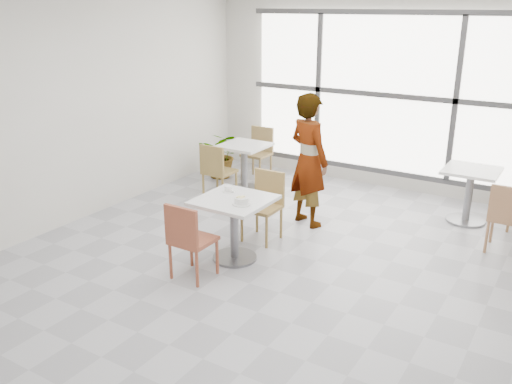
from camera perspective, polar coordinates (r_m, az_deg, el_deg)
The scene contains 16 objects.
floor at distance 6.26m, azimuth 1.47°, elevation -7.91°, with size 7.00×7.00×0.00m, color #9E9EA5.
wall_back at distance 8.87m, azimuth 13.30°, elevation 9.94°, with size 6.00×6.00×0.00m, color silver.
wall_left at distance 7.66m, azimuth -18.34°, elevation 8.08°, with size 7.00×7.00×0.00m, color silver.
window at distance 8.81m, azimuth 13.15°, elevation 9.89°, with size 4.60×0.07×2.52m.
main_table at distance 6.25m, azimuth -2.30°, elevation -2.67°, with size 0.80×0.80×0.75m.
chair_near at distance 5.84m, azimuth -7.11°, elevation -4.67°, with size 0.42×0.42×0.87m.
chair_far at distance 6.83m, azimuth 0.96°, elevation -0.91°, with size 0.42×0.42×0.87m.
oatmeal_bowl at distance 5.98m, azimuth -1.50°, elevation -0.90°, with size 0.21×0.21×0.10m.
coffee_cup at distance 6.40m, azimuth -2.95°, elevation 0.29°, with size 0.16×0.13×0.07m.
person at distance 7.21m, azimuth 5.53°, elevation 3.32°, with size 0.65×0.43×1.78m, color black.
bg_table_left at distance 8.64m, azimuth -1.23°, elevation 3.31°, with size 0.70×0.70×0.75m.
bg_table_right at distance 7.90m, azimuth 21.44°, elevation 0.41°, with size 0.70×0.70×0.75m.
bg_chair_left_near at distance 8.19m, azimuth -4.18°, elevation 2.47°, with size 0.42×0.42×0.87m.
bg_chair_left_far at distance 9.25m, azimuth 0.32°, elevation 4.49°, with size 0.42×0.42×0.87m.
bg_chair_right_near at distance 7.05m, azimuth 24.86°, elevation -2.14°, with size 0.42×0.42×0.87m.
plant_left at distance 9.33m, azimuth -3.59°, elevation 3.94°, with size 0.72×0.63×0.80m, color #4A8349.
Camera 1 is at (2.81, -4.81, 2.85)m, focal length 38.23 mm.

